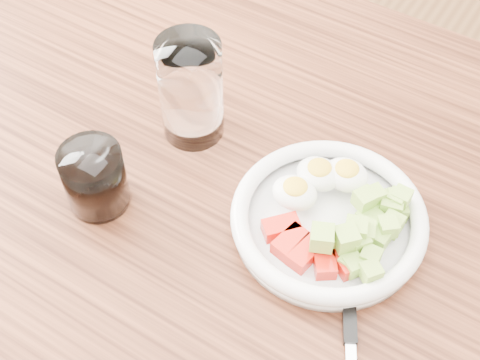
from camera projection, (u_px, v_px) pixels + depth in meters
dining_table at (242, 247)px, 0.90m from camera, size 1.50×0.90×0.77m
bowl at (331, 217)px, 0.79m from camera, size 0.23×0.23×0.06m
fork at (350, 324)px, 0.72m from camera, size 0.12×0.20×0.01m
water_glass at (191, 90)px, 0.84m from camera, size 0.08×0.08×0.15m
coffee_glass at (95, 179)px, 0.80m from camera, size 0.08×0.08×0.09m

